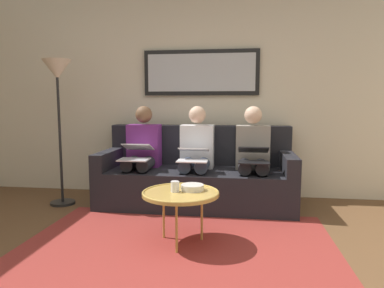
{
  "coord_description": "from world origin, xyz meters",
  "views": [
    {
      "loc": [
        -0.5,
        1.89,
        1.18
      ],
      "look_at": [
        0.0,
        -1.7,
        0.75
      ],
      "focal_mm": 32.73,
      "sensor_mm": 36.0,
      "label": 1
    }
  ],
  "objects": [
    {
      "name": "person_right",
      "position": [
        0.64,
        -2.05,
        0.61
      ],
      "size": [
        0.38,
        0.58,
        1.14
      ],
      "color": "#66236B",
      "rests_on": "couch"
    },
    {
      "name": "coffee_table",
      "position": [
        -0.02,
        -0.9,
        0.43
      ],
      "size": [
        0.64,
        0.64,
        0.45
      ],
      "color": "tan",
      "rests_on": "ground_plane"
    },
    {
      "name": "laptop_white",
      "position": [
        0.0,
        -1.8,
        0.63
      ],
      "size": [
        0.32,
        0.33,
        0.14
      ],
      "color": "white"
    },
    {
      "name": "cup",
      "position": [
        0.03,
        -0.91,
        0.49
      ],
      "size": [
        0.07,
        0.07,
        0.09
      ],
      "primitive_type": "cylinder",
      "color": "silver",
      "rests_on": "coffee_table"
    },
    {
      "name": "bowl",
      "position": [
        -0.1,
        -0.98,
        0.47
      ],
      "size": [
        0.19,
        0.19,
        0.05
      ],
      "primitive_type": "cylinder",
      "color": "beige",
      "rests_on": "coffee_table"
    },
    {
      "name": "laptop_silver",
      "position": [
        0.64,
        -1.82,
        0.63
      ],
      "size": [
        0.32,
        0.4,
        0.17
      ],
      "color": "silver"
    },
    {
      "name": "person_middle",
      "position": [
        0.0,
        -2.05,
        0.61
      ],
      "size": [
        0.38,
        0.58,
        1.14
      ],
      "color": "silver",
      "rests_on": "couch"
    },
    {
      "name": "couch",
      "position": [
        0.0,
        -2.12,
        0.31
      ],
      "size": [
        2.2,
        0.9,
        0.9
      ],
      "color": "black",
      "rests_on": "ground_plane"
    },
    {
      "name": "person_left",
      "position": [
        -0.64,
        -2.05,
        0.61
      ],
      "size": [
        0.38,
        0.58,
        1.14
      ],
      "color": "gray",
      "rests_on": "couch"
    },
    {
      "name": "standing_lamp",
      "position": [
        1.55,
        -1.85,
        1.37
      ],
      "size": [
        0.32,
        0.32,
        1.66
      ],
      "color": "black",
      "rests_on": "ground_plane"
    },
    {
      "name": "framed_mirror",
      "position": [
        0.0,
        -2.51,
        1.55
      ],
      "size": [
        1.44,
        0.05,
        0.56
      ],
      "color": "black"
    },
    {
      "name": "laptop_black",
      "position": [
        -0.64,
        -1.81,
        0.63
      ],
      "size": [
        0.32,
        0.37,
        0.16
      ],
      "color": "black"
    },
    {
      "name": "area_rug",
      "position": [
        0.0,
        -0.85,
        0.0
      ],
      "size": [
        2.6,
        1.8,
        0.01
      ],
      "primitive_type": "cube",
      "color": "maroon",
      "rests_on": "ground_plane"
    },
    {
      "name": "wall_rear",
      "position": [
        0.0,
        -2.6,
        1.3
      ],
      "size": [
        6.0,
        0.12,
        2.6
      ],
      "primitive_type": "cube",
      "color": "beige",
      "rests_on": "ground_plane"
    }
  ]
}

